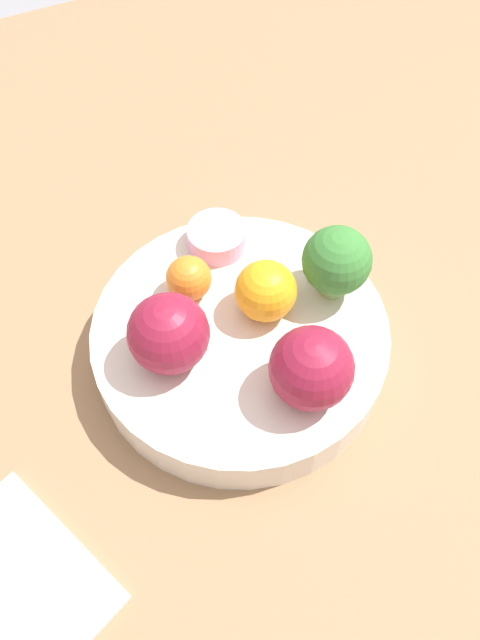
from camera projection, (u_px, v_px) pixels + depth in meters
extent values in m
plane|color=gray|center=(240.00, 364.00, 0.55)|extent=(6.00, 6.00, 0.00)
cube|color=#936D4C|center=(240.00, 358.00, 0.54)|extent=(1.20, 1.20, 0.02)
cylinder|color=silver|center=(240.00, 340.00, 0.52)|extent=(0.24, 0.24, 0.04)
cylinder|color=#8CB76B|center=(331.00, 280.00, 0.52)|extent=(0.02, 0.02, 0.02)
sphere|color=#387A33|center=(335.00, 258.00, 0.49)|extent=(0.06, 0.06, 0.06)
sphere|color=maroon|center=(311.00, 368.00, 0.44)|extent=(0.06, 0.06, 0.06)
sphere|color=maroon|center=(169.00, 335.00, 0.46)|extent=(0.06, 0.06, 0.06)
sphere|color=orange|center=(266.00, 291.00, 0.49)|extent=(0.05, 0.05, 0.05)
sphere|color=orange|center=(189.00, 278.00, 0.51)|extent=(0.04, 0.04, 0.04)
cylinder|color=#EA9EC6|center=(217.00, 237.00, 0.54)|extent=(0.05, 0.05, 0.02)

